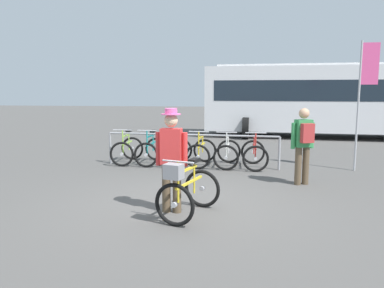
# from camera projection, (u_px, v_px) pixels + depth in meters

# --- Properties ---
(ground_plane) EXTENTS (80.00, 80.00, 0.00)m
(ground_plane) POSITION_uv_depth(u_px,v_px,m) (181.00, 203.00, 6.67)
(ground_plane) COLOR #514F4C
(bike_rack_rail) EXTENTS (4.60, 0.31, 0.88)m
(bike_rack_rail) POSITION_uv_depth(u_px,v_px,m) (191.00, 140.00, 9.81)
(bike_rack_rail) COLOR #99999E
(bike_rack_rail) RESTS_ON ground
(racked_bike_lime) EXTENTS (0.68, 1.12, 0.98)m
(racked_bike_lime) POSITION_uv_depth(u_px,v_px,m) (127.00, 150.00, 10.38)
(racked_bike_lime) COLOR black
(racked_bike_lime) RESTS_ON ground
(racked_bike_teal) EXTENTS (0.71, 1.14, 0.98)m
(racked_bike_teal) POSITION_uv_depth(u_px,v_px,m) (151.00, 151.00, 10.24)
(racked_bike_teal) COLOR black
(racked_bike_teal) RESTS_ON ground
(racked_bike_black) EXTENTS (0.77, 1.18, 0.98)m
(racked_bike_black) POSITION_uv_depth(u_px,v_px,m) (176.00, 151.00, 10.11)
(racked_bike_black) COLOR black
(racked_bike_black) RESTS_ON ground
(racked_bike_yellow) EXTENTS (0.75, 1.16, 0.98)m
(racked_bike_yellow) POSITION_uv_depth(u_px,v_px,m) (201.00, 152.00, 9.98)
(racked_bike_yellow) COLOR black
(racked_bike_yellow) RESTS_ON ground
(racked_bike_white) EXTENTS (0.70, 1.14, 0.98)m
(racked_bike_white) POSITION_uv_depth(u_px,v_px,m) (227.00, 153.00, 9.85)
(racked_bike_white) COLOR black
(racked_bike_white) RESTS_ON ground
(racked_bike_red) EXTENTS (0.70, 1.14, 0.98)m
(racked_bike_red) POSITION_uv_depth(u_px,v_px,m) (254.00, 154.00, 9.72)
(racked_bike_red) COLOR black
(racked_bike_red) RESTS_ON ground
(featured_bicycle) EXTENTS (0.96, 1.25, 0.97)m
(featured_bicycle) POSITION_uv_depth(u_px,v_px,m) (187.00, 190.00, 5.87)
(featured_bicycle) COLOR black
(featured_bicycle) RESTS_ON ground
(person_with_featured_bike) EXTENTS (0.53, 0.32, 1.72)m
(person_with_featured_bike) POSITION_uv_depth(u_px,v_px,m) (171.00, 156.00, 6.07)
(person_with_featured_bike) COLOR brown
(person_with_featured_bike) RESTS_ON ground
(pedestrian_with_backpack) EXTENTS (0.50, 0.42, 1.64)m
(pedestrian_with_backpack) POSITION_uv_depth(u_px,v_px,m) (303.00, 141.00, 7.87)
(pedestrian_with_backpack) COLOR brown
(pedestrian_with_backpack) RESTS_ON ground
(bus_distant) EXTENTS (10.15, 3.87, 3.08)m
(bus_distant) POSITION_uv_depth(u_px,v_px,m) (325.00, 97.00, 15.85)
(bus_distant) COLOR silver
(bus_distant) RESTS_ON ground
(banner_flag) EXTENTS (0.44, 0.05, 3.20)m
(banner_flag) POSITION_uv_depth(u_px,v_px,m) (365.00, 81.00, 9.08)
(banner_flag) COLOR #B2B2B7
(banner_flag) RESTS_ON ground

